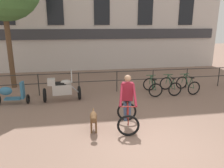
% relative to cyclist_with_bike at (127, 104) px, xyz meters
% --- Properties ---
extents(ground_plane, '(60.00, 60.00, 0.00)m').
position_rel_cyclist_with_bike_xyz_m(ground_plane, '(0.41, -1.35, -0.76)').
color(ground_plane, '#846656').
extents(canal_railing, '(15.05, 0.05, 1.05)m').
position_rel_cyclist_with_bike_xyz_m(canal_railing, '(0.41, 3.85, -0.05)').
color(canal_railing, '#2D2B28').
rests_on(canal_railing, ground_plane).
extents(cyclist_with_bike, '(0.90, 1.28, 1.70)m').
position_rel_cyclist_with_bike_xyz_m(cyclist_with_bike, '(0.00, 0.00, 0.00)').
color(cyclist_with_bike, black).
rests_on(cyclist_with_bike, ground_plane).
extents(dog, '(0.27, 1.01, 0.64)m').
position_rel_cyclist_with_bike_xyz_m(dog, '(-1.13, -0.20, -0.30)').
color(dog, brown).
rests_on(dog, ground_plane).
extents(parked_motorcycle, '(1.64, 0.72, 1.35)m').
position_rel_cyclist_with_bike_xyz_m(parked_motorcycle, '(-2.23, 2.90, -0.20)').
color(parked_motorcycle, black).
rests_on(parked_motorcycle, ground_plane).
extents(parked_bicycle_near_lamp, '(0.73, 1.15, 0.86)m').
position_rel_cyclist_with_bike_xyz_m(parked_bicycle_near_lamp, '(2.04, 3.19, -0.41)').
color(parked_bicycle_near_lamp, black).
rests_on(parked_bicycle_near_lamp, ground_plane).
extents(parked_bicycle_mid_left, '(0.66, 1.11, 0.86)m').
position_rel_cyclist_with_bike_xyz_m(parked_bicycle_mid_left, '(2.96, 3.19, -0.41)').
color(parked_bicycle_mid_left, black).
rests_on(parked_bicycle_mid_left, ground_plane).
extents(parked_bicycle_mid_right, '(0.75, 1.16, 0.86)m').
position_rel_cyclist_with_bike_xyz_m(parked_bicycle_mid_right, '(3.88, 3.19, -0.41)').
color(parked_bicycle_mid_right, black).
rests_on(parked_bicycle_mid_right, ground_plane).
extents(parked_scooter, '(1.31, 0.50, 0.96)m').
position_rel_cyclist_with_bike_xyz_m(parked_scooter, '(-4.30, 2.86, -0.30)').
color(parked_scooter, black).
rests_on(parked_scooter, ground_plane).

